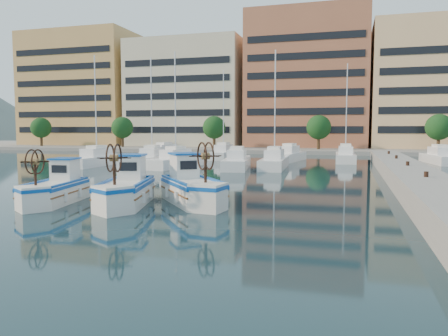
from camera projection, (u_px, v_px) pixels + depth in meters
ground at (163, 205)px, 21.82m from camera, size 300.00×300.00×0.00m
quay at (420, 184)px, 25.85m from camera, size 3.00×60.00×1.20m
waterfront at (353, 90)px, 80.58m from camera, size 180.00×40.00×25.60m
yacht_marina at (240, 159)px, 49.20m from camera, size 38.27×23.39×11.50m
fishing_boat_a at (56, 188)px, 22.52m from camera, size 2.65×4.74×2.88m
fishing_boat_b at (126, 188)px, 22.00m from camera, size 3.22×5.21×3.15m
fishing_boat_c at (191, 186)px, 22.53m from camera, size 4.68×5.16×3.22m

